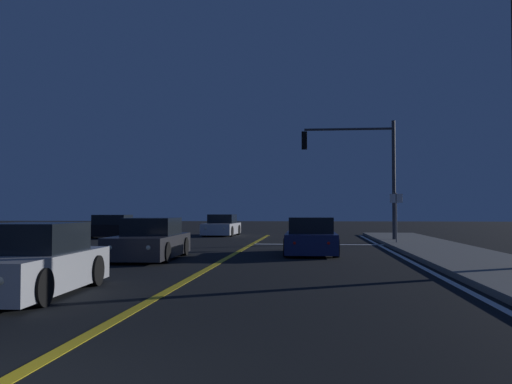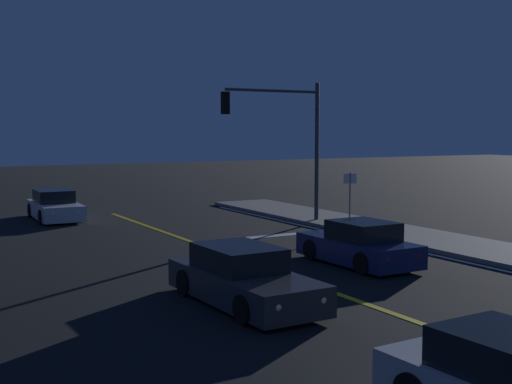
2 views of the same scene
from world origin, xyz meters
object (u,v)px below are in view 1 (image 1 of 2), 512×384
(car_far_approaching_black, at_px, (109,228))
(traffic_signal_near_right, at_px, (360,160))
(car_parked_curb_navy, at_px, (311,238))
(car_following_oncoming_white, at_px, (222,226))
(car_lead_oncoming_silver, at_px, (31,263))
(car_distant_tail_charcoal, at_px, (150,241))
(street_sign_corner, at_px, (396,210))

(car_far_approaching_black, xyz_separation_m, traffic_signal_near_right, (14.07, -2.81, 3.53))
(car_parked_curb_navy, xyz_separation_m, car_far_approaching_black, (-11.59, 11.12, 0.00))
(car_following_oncoming_white, distance_m, car_lead_oncoming_silver, 25.36)
(car_following_oncoming_white, height_order, traffic_signal_near_right, traffic_signal_near_right)
(car_lead_oncoming_silver, distance_m, traffic_signal_near_right, 20.44)
(car_following_oncoming_white, xyz_separation_m, car_lead_oncoming_silver, (0.43, -25.36, -0.00))
(car_following_oncoming_white, distance_m, traffic_signal_near_right, 11.17)
(car_parked_curb_navy, distance_m, traffic_signal_near_right, 9.37)
(car_lead_oncoming_silver, height_order, traffic_signal_near_right, traffic_signal_near_right)
(car_far_approaching_black, bearing_deg, car_lead_oncoming_silver, -162.28)
(car_distant_tail_charcoal, xyz_separation_m, street_sign_corner, (9.06, 7.86, 1.02))
(car_distant_tail_charcoal, bearing_deg, traffic_signal_near_right, -127.61)
(car_far_approaching_black, bearing_deg, traffic_signal_near_right, -100.10)
(traffic_signal_near_right, bearing_deg, car_lead_oncoming_silver, 67.46)
(car_distant_tail_charcoal, height_order, traffic_signal_near_right, traffic_signal_near_right)
(traffic_signal_near_right, xyz_separation_m, street_sign_corner, (1.35, -2.80, -2.50))
(car_lead_oncoming_silver, xyz_separation_m, traffic_signal_near_right, (7.71, 18.59, 3.53))
(car_following_oncoming_white, height_order, street_sign_corner, street_sign_corner)
(car_distant_tail_charcoal, distance_m, traffic_signal_near_right, 13.63)
(car_lead_oncoming_silver, height_order, car_far_approaching_black, same)
(car_following_oncoming_white, bearing_deg, car_distant_tail_charcoal, 92.87)
(car_parked_curb_navy, relative_size, car_lead_oncoming_silver, 0.96)
(car_parked_curb_navy, relative_size, car_following_oncoming_white, 0.92)
(traffic_signal_near_right, bearing_deg, car_distant_tail_charcoal, 54.11)
(car_far_approaching_black, height_order, car_distant_tail_charcoal, same)
(car_distant_tail_charcoal, bearing_deg, car_lead_oncoming_silver, 88.29)
(car_parked_curb_navy, distance_m, car_far_approaching_black, 16.07)
(car_distant_tail_charcoal, relative_size, traffic_signal_near_right, 0.78)
(car_far_approaching_black, bearing_deg, street_sign_corner, -108.80)
(car_far_approaching_black, xyz_separation_m, street_sign_corner, (15.42, -5.61, 1.02))
(car_parked_curb_navy, height_order, car_far_approaching_black, same)
(car_parked_curb_navy, bearing_deg, street_sign_corner, 54.65)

